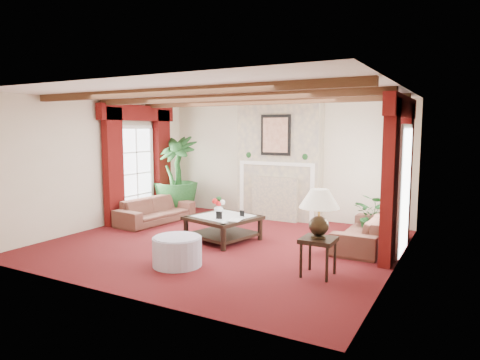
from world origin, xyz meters
The scene contains 23 objects.
floor centered at (0.00, 0.00, 0.00)m, with size 6.00×6.00×0.00m, color #440C0D.
ceiling centered at (0.00, 0.00, 2.70)m, with size 6.00×6.00×0.00m, color white.
back_wall centered at (0.00, 2.75, 1.35)m, with size 6.00×0.02×2.70m, color beige.
left_wall centered at (-3.00, 0.00, 1.35)m, with size 0.02×5.50×2.70m, color beige.
right_wall centered at (3.00, 0.00, 1.35)m, with size 0.02×5.50×2.70m, color beige.
ceiling_beams centered at (0.00, 0.00, 2.64)m, with size 6.00×3.00×0.12m, color #381E12, non-canonical shape.
fireplace centered at (0.00, 2.55, 2.70)m, with size 2.00×0.52×2.70m, color tan, non-canonical shape.
french_door_left centered at (-2.97, 1.00, 2.13)m, with size 0.10×1.10×2.16m, color white, non-canonical shape.
french_door_right centered at (2.97, 1.00, 2.13)m, with size 0.10×1.10×2.16m, color white, non-canonical shape.
curtains_left centered at (-2.86, 1.00, 2.55)m, with size 0.20×2.40×2.55m, color #410908, non-canonical shape.
curtains_right centered at (2.86, 1.00, 2.55)m, with size 0.20×2.40×2.55m, color #410908, non-canonical shape.
sofa_left centered at (-2.24, 0.80, 0.37)m, with size 0.73×1.93×0.74m, color black.
sofa_right centered at (2.33, 1.09, 0.38)m, with size 0.58×1.96×0.77m, color black.
potted_palm centered at (-2.46, 1.85, 0.53)m, with size 1.14×1.95×1.07m, color black.
small_plant centered at (2.39, 1.67, 0.34)m, with size 1.12×1.15×0.68m, color black.
coffee_table centered at (-0.11, 0.19, 0.23)m, with size 1.13×1.13×0.46m, color black, non-canonical shape.
side_table centered at (2.09, -0.83, 0.28)m, with size 0.47×0.47×0.55m, color black, non-canonical shape.
ottoman centered at (0.04, -1.43, 0.22)m, with size 0.76×0.76×0.44m, color gray.
table_lamp centered at (2.09, -0.83, 0.91)m, with size 0.57×0.57×0.72m, color black, non-canonical shape.
flower_vase centered at (-0.36, 0.43, 0.55)m, with size 0.23×0.24×0.18m, color silver.
book centered at (0.18, -0.08, 0.61)m, with size 0.22×0.06×0.29m, color black.
photo_frame_a centered at (-0.02, -0.09, 0.54)m, with size 0.11×0.02×0.15m, color black, non-canonical shape.
photo_frame_b centered at (0.23, 0.32, 0.52)m, with size 0.09×0.02×0.12m, color black, non-canonical shape.
Camera 1 is at (3.96, -6.56, 2.10)m, focal length 32.00 mm.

